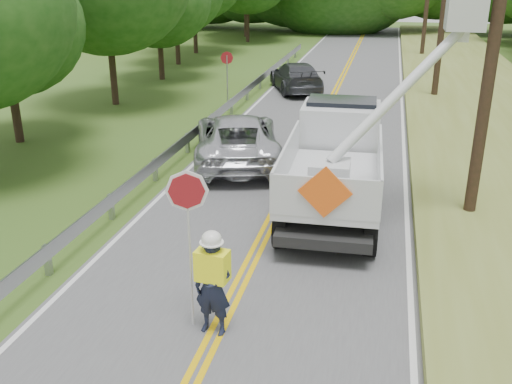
# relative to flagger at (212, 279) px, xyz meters

# --- Properties ---
(road) EXTENTS (7.20, 96.00, 0.03)m
(road) POSITION_rel_flagger_xyz_m (0.05, 11.22, -1.08)
(road) COLOR #515153
(road) RESTS_ON ground
(guardrail) EXTENTS (0.18, 48.00, 0.77)m
(guardrail) POSITION_rel_flagger_xyz_m (-3.97, 12.12, -0.54)
(guardrail) COLOR #96979E
(guardrail) RESTS_ON ground
(flagger) EXTENTS (1.16, 0.53, 3.01)m
(flagger) POSITION_rel_flagger_xyz_m (0.00, 0.00, 0.00)
(flagger) COLOR #191E33
(flagger) RESTS_ON road
(bucket_truck) EXTENTS (4.54, 7.08, 6.84)m
(bucket_truck) POSITION_rel_flagger_xyz_m (1.70, 7.16, 0.46)
(bucket_truck) COLOR black
(bucket_truck) RESTS_ON road
(suv_silver) EXTENTS (4.22, 6.38, 1.63)m
(suv_silver) POSITION_rel_flagger_xyz_m (-2.05, 9.57, -0.26)
(suv_silver) COLOR silver
(suv_silver) RESTS_ON road
(suv_darkgrey) EXTENTS (3.87, 5.61, 1.51)m
(suv_darkgrey) POSITION_rel_flagger_xyz_m (-2.03, 21.96, -0.32)
(suv_darkgrey) COLOR #3C3E43
(suv_darkgrey) RESTS_ON road
(stop_sign_permanent) EXTENTS (0.56, 0.19, 2.70)m
(stop_sign_permanent) POSITION_rel_flagger_xyz_m (-4.36, 16.74, 0.72)
(stop_sign_permanent) COLOR #96979E
(stop_sign_permanent) RESTS_ON ground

